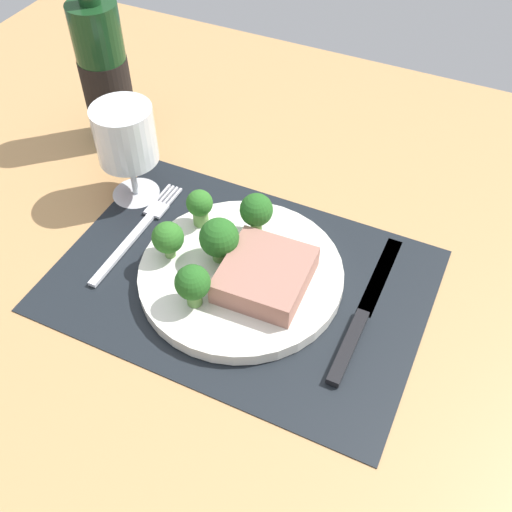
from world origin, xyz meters
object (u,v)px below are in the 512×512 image
steak (265,275)px  wine_bottle (104,72)px  fork (138,231)px  knife (362,317)px  plate (241,274)px  wine_glass (126,140)px

steak → wine_bottle: size_ratio=0.35×
fork → knife: knife is taller
plate → knife: (14.64, 0.53, -0.50)cm
wine_bottle → steak: bearing=-29.1°
steak → wine_glass: (-23.00, 8.36, 5.58)cm
knife → fork: bearing=176.0°
knife → wine_glass: bearing=165.8°
plate → wine_glass: 22.50cm
knife → wine_bottle: (-44.08, 17.13, 10.01)cm
wine_glass → plate: bearing=-21.5°
knife → wine_bottle: 48.34cm
steak → plate: bearing=169.5°
steak → knife: bearing=5.9°
plate → steak: (3.38, -0.62, 2.26)cm
plate → fork: 15.27cm
fork → knife: size_ratio=0.83×
knife → wine_bottle: size_ratio=0.79×
fork → wine_glass: (-4.44, 6.32, 8.38)cm
fork → wine_bottle: 23.84cm
plate → wine_bottle: wine_bottle is taller
knife → wine_glass: (-34.26, 7.21, 8.33)cm
plate → wine_bottle: size_ratio=0.82×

